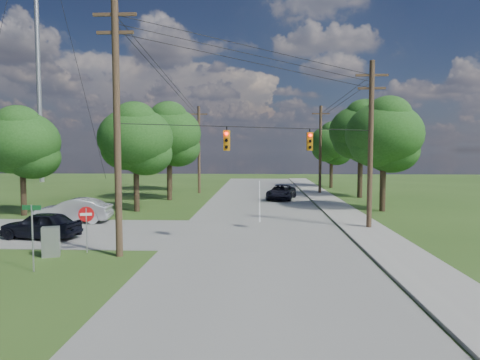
{
  "coord_description": "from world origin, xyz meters",
  "views": [
    {
      "loc": [
        1.95,
        -19.11,
        4.97
      ],
      "look_at": [
        0.87,
        5.0,
        3.29
      ],
      "focal_mm": 32.0,
      "sensor_mm": 36.0,
      "label": 1
    }
  ],
  "objects_px": {
    "car_cross_silver": "(74,211)",
    "pole_north_e": "(320,149)",
    "car_main_north": "(281,192)",
    "control_cabinet": "(51,242)",
    "pole_ne": "(371,142)",
    "pole_north_w": "(199,149)",
    "car_cross_dark": "(41,225)",
    "pole_sw": "(117,123)",
    "do_not_enter_sign": "(86,219)"
  },
  "relations": [
    {
      "from": "pole_ne",
      "to": "pole_north_e",
      "type": "height_order",
      "value": "pole_ne"
    },
    {
      "from": "car_cross_dark",
      "to": "control_cabinet",
      "type": "distance_m",
      "value": 4.58
    },
    {
      "from": "pole_sw",
      "to": "control_cabinet",
      "type": "relative_size",
      "value": 8.6
    },
    {
      "from": "pole_sw",
      "to": "pole_north_e",
      "type": "xyz_separation_m",
      "value": [
        13.5,
        29.6,
        -1.1
      ]
    },
    {
      "from": "car_cross_dark",
      "to": "control_cabinet",
      "type": "relative_size",
      "value": 3.19
    },
    {
      "from": "pole_ne",
      "to": "car_cross_dark",
      "type": "xyz_separation_m",
      "value": [
        -19.16,
        -3.95,
        -4.68
      ]
    },
    {
      "from": "car_cross_silver",
      "to": "pole_north_e",
      "type": "bearing_deg",
      "value": 132.39
    },
    {
      "from": "car_main_north",
      "to": "pole_ne",
      "type": "bearing_deg",
      "value": -61.07
    },
    {
      "from": "car_main_north",
      "to": "control_cabinet",
      "type": "distance_m",
      "value": 26.43
    },
    {
      "from": "pole_ne",
      "to": "car_cross_silver",
      "type": "xyz_separation_m",
      "value": [
        -19.62,
        1.3,
        -4.61
      ]
    },
    {
      "from": "pole_north_e",
      "to": "car_cross_silver",
      "type": "height_order",
      "value": "pole_north_e"
    },
    {
      "from": "pole_sw",
      "to": "pole_north_w",
      "type": "xyz_separation_m",
      "value": [
        -0.4,
        29.6,
        -1.1
      ]
    },
    {
      "from": "pole_sw",
      "to": "do_not_enter_sign",
      "type": "height_order",
      "value": "pole_sw"
    },
    {
      "from": "pole_north_w",
      "to": "pole_north_e",
      "type": "bearing_deg",
      "value": 0.0
    },
    {
      "from": "pole_sw",
      "to": "car_cross_silver",
      "type": "height_order",
      "value": "pole_sw"
    },
    {
      "from": "pole_ne",
      "to": "control_cabinet",
      "type": "height_order",
      "value": "pole_ne"
    },
    {
      "from": "pole_north_e",
      "to": "car_cross_silver",
      "type": "xyz_separation_m",
      "value": [
        -19.62,
        -20.7,
        -4.27
      ]
    },
    {
      "from": "pole_north_w",
      "to": "car_cross_dark",
      "type": "bearing_deg",
      "value": -101.45
    },
    {
      "from": "pole_sw",
      "to": "control_cabinet",
      "type": "height_order",
      "value": "pole_sw"
    },
    {
      "from": "pole_north_e",
      "to": "do_not_enter_sign",
      "type": "distance_m",
      "value": 32.97
    },
    {
      "from": "car_main_north",
      "to": "control_cabinet",
      "type": "bearing_deg",
      "value": -104.65
    },
    {
      "from": "pole_sw",
      "to": "control_cabinet",
      "type": "bearing_deg",
      "value": -176.32
    },
    {
      "from": "pole_ne",
      "to": "control_cabinet",
      "type": "relative_size",
      "value": 7.53
    },
    {
      "from": "pole_sw",
      "to": "do_not_enter_sign",
      "type": "distance_m",
      "value": 4.95
    },
    {
      "from": "pole_north_e",
      "to": "pole_ne",
      "type": "bearing_deg",
      "value": -90.0
    },
    {
      "from": "pole_ne",
      "to": "car_cross_dark",
      "type": "relative_size",
      "value": 2.36
    },
    {
      "from": "pole_north_e",
      "to": "car_cross_dark",
      "type": "relative_size",
      "value": 2.25
    },
    {
      "from": "car_cross_silver",
      "to": "do_not_enter_sign",
      "type": "height_order",
      "value": "do_not_enter_sign"
    },
    {
      "from": "car_cross_dark",
      "to": "do_not_enter_sign",
      "type": "height_order",
      "value": "do_not_enter_sign"
    },
    {
      "from": "pole_sw",
      "to": "control_cabinet",
      "type": "xyz_separation_m",
      "value": [
        -3.18,
        -0.2,
        -5.53
      ]
    },
    {
      "from": "pole_ne",
      "to": "control_cabinet",
      "type": "bearing_deg",
      "value": -154.93
    },
    {
      "from": "pole_sw",
      "to": "car_cross_silver",
      "type": "distance_m",
      "value": 12.06
    },
    {
      "from": "car_main_north",
      "to": "control_cabinet",
      "type": "xyz_separation_m",
      "value": [
        -11.96,
        -23.57,
        -0.06
      ]
    },
    {
      "from": "pole_ne",
      "to": "pole_north_w",
      "type": "bearing_deg",
      "value": 122.29
    },
    {
      "from": "pole_sw",
      "to": "car_main_north",
      "type": "xyz_separation_m",
      "value": [
        8.78,
        23.36,
        -5.47
      ]
    },
    {
      "from": "pole_ne",
      "to": "control_cabinet",
      "type": "xyz_separation_m",
      "value": [
        -16.68,
        -7.8,
        -4.77
      ]
    },
    {
      "from": "pole_north_e",
      "to": "car_main_north",
      "type": "xyz_separation_m",
      "value": [
        -4.72,
        -6.24,
        -4.37
      ]
    },
    {
      "from": "pole_ne",
      "to": "pole_north_w",
      "type": "distance_m",
      "value": 26.03
    },
    {
      "from": "pole_north_e",
      "to": "car_main_north",
      "type": "relative_size",
      "value": 1.91
    },
    {
      "from": "pole_north_e",
      "to": "do_not_enter_sign",
      "type": "xyz_separation_m",
      "value": [
        -15.3,
        -29.0,
        -3.48
      ]
    },
    {
      "from": "pole_sw",
      "to": "do_not_enter_sign",
      "type": "xyz_separation_m",
      "value": [
        -1.8,
        0.6,
        -4.57
      ]
    },
    {
      "from": "car_main_north",
      "to": "control_cabinet",
      "type": "height_order",
      "value": "car_main_north"
    },
    {
      "from": "pole_north_w",
      "to": "car_main_north",
      "type": "bearing_deg",
      "value": -34.19
    },
    {
      "from": "car_cross_dark",
      "to": "car_cross_silver",
      "type": "relative_size",
      "value": 0.89
    },
    {
      "from": "pole_north_w",
      "to": "car_cross_dark",
      "type": "distance_m",
      "value": 26.83
    },
    {
      "from": "pole_north_w",
      "to": "car_main_north",
      "type": "relative_size",
      "value": 1.91
    },
    {
      "from": "pole_north_e",
      "to": "car_cross_silver",
      "type": "bearing_deg",
      "value": -133.47
    },
    {
      "from": "car_cross_silver",
      "to": "control_cabinet",
      "type": "relative_size",
      "value": 3.59
    },
    {
      "from": "pole_ne",
      "to": "car_main_north",
      "type": "distance_m",
      "value": 17.12
    },
    {
      "from": "pole_north_e",
      "to": "pole_north_w",
      "type": "distance_m",
      "value": 13.9
    }
  ]
}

